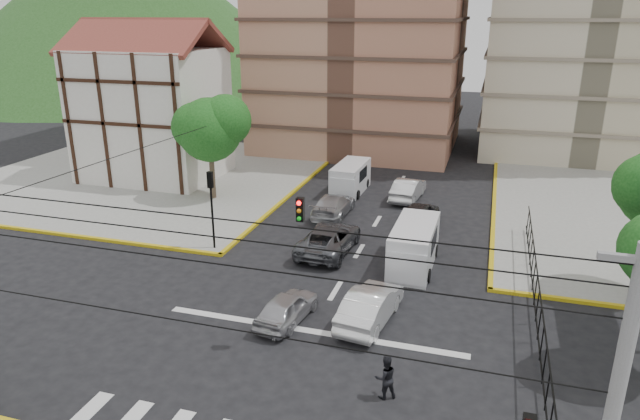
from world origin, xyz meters
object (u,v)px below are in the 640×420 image
at_px(traffic_light_nw, 211,197).
at_px(car_silver_front_left, 287,307).
at_px(car_white_front_right, 370,306).
at_px(van_right_lane, 413,249).
at_px(pedestrian_crosswalk, 385,377).
at_px(van_left_lane, 350,179).

height_order(traffic_light_nw, car_silver_front_left, traffic_light_nw).
distance_m(car_silver_front_left, car_white_front_right, 3.57).
relative_size(traffic_light_nw, car_white_front_right, 0.94).
xyz_separation_m(traffic_light_nw, car_silver_front_left, (6.55, -6.09, -2.46)).
distance_m(traffic_light_nw, van_right_lane, 11.16).
bearing_deg(van_right_lane, traffic_light_nw, -175.21).
xyz_separation_m(traffic_light_nw, car_white_front_right, (9.98, -5.11, -2.34)).
distance_m(van_right_lane, pedestrian_crosswalk, 10.77).
relative_size(car_silver_front_left, car_white_front_right, 0.82).
height_order(van_right_lane, van_left_lane, van_right_lane).
bearing_deg(pedestrian_crosswalk, van_right_lane, -116.58).
relative_size(van_right_lane, car_white_front_right, 1.10).
xyz_separation_m(van_left_lane, car_white_front_right, (5.33, -17.59, -0.28)).
bearing_deg(pedestrian_crosswalk, van_left_lane, -102.70).
bearing_deg(van_left_lane, car_white_front_right, -71.20).
bearing_deg(van_left_lane, car_silver_front_left, -82.24).
distance_m(traffic_light_nw, car_white_front_right, 11.46).
bearing_deg(car_silver_front_left, pedestrian_crosswalk, 150.30).
distance_m(van_right_lane, van_left_lane, 13.28).
distance_m(van_right_lane, car_white_front_right, 5.99).
relative_size(traffic_light_nw, pedestrian_crosswalk, 2.74).
bearing_deg(pedestrian_crosswalk, car_silver_front_left, -67.47).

